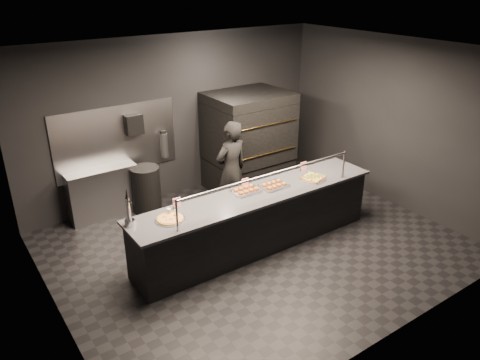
# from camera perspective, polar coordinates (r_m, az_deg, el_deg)

# --- Properties ---
(room) EXTENTS (6.04, 6.00, 3.00)m
(room) POSITION_cam_1_polar(r_m,az_deg,el_deg) (6.83, 1.77, 2.81)
(room) COLOR black
(room) RESTS_ON ground
(service_counter) EXTENTS (4.10, 0.78, 1.37)m
(service_counter) POSITION_cam_1_polar(r_m,az_deg,el_deg) (7.24, 2.05, -4.90)
(service_counter) COLOR black
(service_counter) RESTS_ON ground
(pizza_oven) EXTENTS (1.50, 1.23, 1.91)m
(pizza_oven) POSITION_cam_1_polar(r_m,az_deg,el_deg) (9.09, 1.01, 4.77)
(pizza_oven) COLOR black
(pizza_oven) RESTS_ON ground
(prep_shelf) EXTENTS (1.20, 0.35, 0.90)m
(prep_shelf) POSITION_cam_1_polar(r_m,az_deg,el_deg) (8.47, -16.33, -1.54)
(prep_shelf) COLOR #99999E
(prep_shelf) RESTS_ON ground
(towel_dispenser) EXTENTS (0.30, 0.20, 0.35)m
(towel_dispenser) POSITION_cam_1_polar(r_m,az_deg,el_deg) (8.35, -12.85, 6.62)
(towel_dispenser) COLOR black
(towel_dispenser) RESTS_ON room
(fire_extinguisher) EXTENTS (0.14, 0.14, 0.51)m
(fire_extinguisher) POSITION_cam_1_polar(r_m,az_deg,el_deg) (8.72, -9.26, 4.26)
(fire_extinguisher) COLOR #B2B2B7
(fire_extinguisher) RESTS_ON room
(beer_tap) EXTENTS (0.14, 0.20, 0.53)m
(beer_tap) POSITION_cam_1_polar(r_m,az_deg,el_deg) (6.27, -13.37, -4.19)
(beer_tap) COLOR silver
(beer_tap) RESTS_ON service_counter
(round_pizza) EXTENTS (0.41, 0.41, 0.03)m
(round_pizza) POSITION_cam_1_polar(r_m,az_deg,el_deg) (6.36, -8.51, -4.71)
(round_pizza) COLOR silver
(round_pizza) RESTS_ON service_counter
(slider_tray_a) EXTENTS (0.47, 0.39, 0.07)m
(slider_tray_a) POSITION_cam_1_polar(r_m,az_deg,el_deg) (7.08, 0.73, -1.24)
(slider_tray_a) COLOR silver
(slider_tray_a) RESTS_ON service_counter
(slider_tray_b) EXTENTS (0.43, 0.33, 0.07)m
(slider_tray_b) POSITION_cam_1_polar(r_m,az_deg,el_deg) (7.26, 4.17, -0.62)
(slider_tray_b) COLOR silver
(slider_tray_b) RESTS_ON service_counter
(square_pizza) EXTENTS (0.42, 0.42, 0.05)m
(square_pizza) POSITION_cam_1_polar(r_m,az_deg,el_deg) (7.60, 8.89, 0.27)
(square_pizza) COLOR silver
(square_pizza) RESTS_ON service_counter
(condiment_jar) EXTENTS (0.15, 0.06, 0.10)m
(condiment_jar) POSITION_cam_1_polar(r_m,az_deg,el_deg) (6.48, -8.41, -3.82)
(condiment_jar) COLOR silver
(condiment_jar) RESTS_ON service_counter
(tent_cards) EXTENTS (2.50, 0.04, 0.15)m
(tent_cards) POSITION_cam_1_polar(r_m,az_deg,el_deg) (7.20, 0.67, -0.35)
(tent_cards) COLOR white
(tent_cards) RESTS_ON service_counter
(trash_bin) EXTENTS (0.51, 0.51, 0.84)m
(trash_bin) POSITION_cam_1_polar(r_m,az_deg,el_deg) (8.49, -11.34, -1.15)
(trash_bin) COLOR black
(trash_bin) RESTS_ON ground
(worker) EXTENTS (0.68, 0.48, 1.73)m
(worker) POSITION_cam_1_polar(r_m,az_deg,el_deg) (7.99, -1.07, 1.22)
(worker) COLOR black
(worker) RESTS_ON ground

